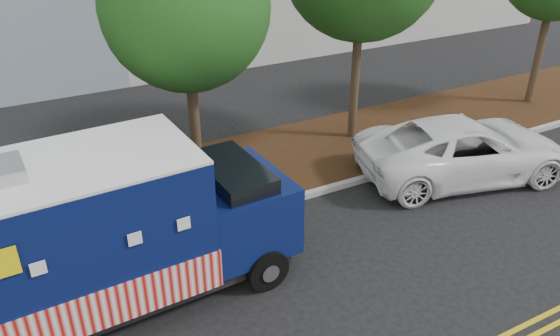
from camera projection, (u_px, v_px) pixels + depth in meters
ground at (184, 272)px, 11.42m from camera, size 120.00×120.00×0.00m
curb at (163, 235)px, 12.47m from camera, size 120.00×0.18×0.15m
mulch_strip at (138, 194)px, 14.10m from camera, size 120.00×4.00×0.15m
tree_b at (185, 7)px, 11.84m from camera, size 3.74×3.74×6.71m
food_truck at (109, 237)px, 9.90m from camera, size 6.57×2.74×3.41m
white_car at (464, 149)px, 14.78m from camera, size 6.33×4.07×1.62m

